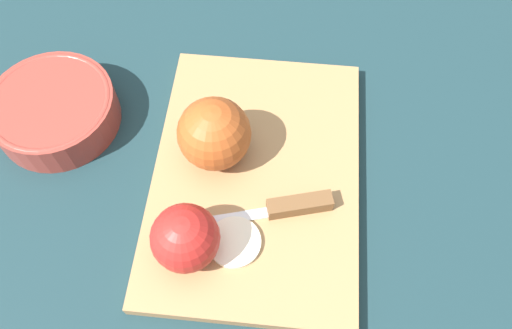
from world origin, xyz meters
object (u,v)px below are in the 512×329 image
apple_half_left (214,134)px  apple_half_right (186,238)px  bowl (54,109)px  knife (290,207)px

apple_half_left → apple_half_right: 0.13m
apple_half_left → bowl: size_ratio=0.55×
apple_half_right → knife: 0.13m
apple_half_right → bowl: (-0.19, -0.18, -0.03)m
bowl → apple_half_left: bearing=71.8°
apple_half_left → knife: apple_half_left is taller
apple_half_left → apple_half_right: apple_half_left is taller
apple_half_left → knife: (0.08, 0.08, -0.03)m
apple_half_left → apple_half_right: (0.12, -0.03, -0.01)m
knife → bowl: bearing=-34.3°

